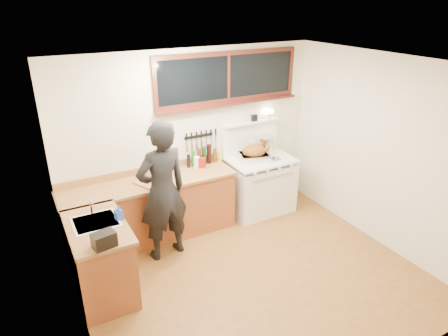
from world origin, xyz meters
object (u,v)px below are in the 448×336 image
vintage_stove (259,184)px  roast_turkey (254,153)px  man (162,192)px  cutting_board (153,177)px

vintage_stove → roast_turkey: size_ratio=2.90×
vintage_stove → man: (-1.78, -0.44, 0.48)m
vintage_stove → roast_turkey: bearing=173.2°
vintage_stove → man: bearing=-166.2°
cutting_board → roast_turkey: (1.64, -0.01, 0.05)m
vintage_stove → cutting_board: bearing=179.4°
cutting_board → vintage_stove: bearing=-0.6°
vintage_stove → man: man is taller
man → cutting_board: size_ratio=3.49×
man → roast_turkey: man is taller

